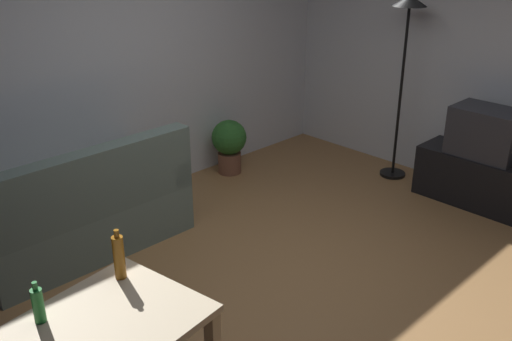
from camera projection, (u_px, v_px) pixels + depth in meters
ground_plane at (295, 291)px, 4.17m from camera, size 5.20×4.40×0.02m
wall_rear at (112, 56)px, 5.07m from camera, size 5.20×0.10×2.70m
wall_right at (488, 50)px, 5.30m from camera, size 0.10×4.40×2.70m
couch at (82, 213)px, 4.59m from camera, size 1.67×0.84×0.92m
tv_stand at (479, 179)px, 5.35m from camera, size 0.44×1.10×0.48m
tv at (487, 132)px, 5.17m from camera, size 0.41×0.60×0.44m
torchiere_lamp at (406, 38)px, 5.48m from camera, size 0.32×0.32×1.81m
potted_plant at (229, 143)px, 5.98m from camera, size 0.36×0.36×0.57m
bottle_green at (38, 305)px, 2.61m from camera, size 0.05×0.05×0.21m
bottle_amber at (119, 257)px, 2.92m from camera, size 0.06×0.06×0.28m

